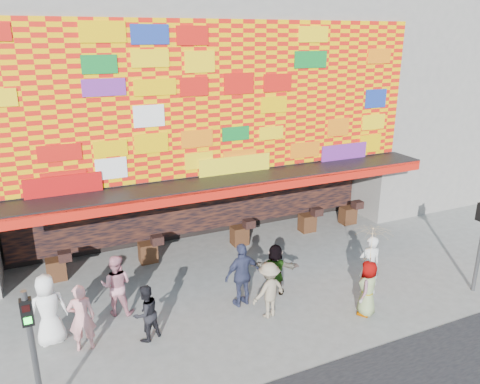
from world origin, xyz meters
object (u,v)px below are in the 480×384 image
(ped_d, at_px, (269,290))
(ped_e, at_px, (242,275))
(parasol, at_px, (372,243))
(ped_h, at_px, (369,265))
(ped_a, at_px, (48,310))
(ped_i, at_px, (116,285))
(ped_b, at_px, (82,318))
(ped_f, at_px, (275,269))
(ped_g, at_px, (368,288))
(ped_c, at_px, (146,313))
(signal_left, at_px, (32,343))

(ped_d, relative_size, ped_e, 0.84)
(ped_e, relative_size, parasol, 1.01)
(ped_h, xyz_separation_m, parasol, (-0.77, -0.88, 1.24))
(ped_a, distance_m, parasol, 8.59)
(ped_a, bearing_deg, ped_e, 170.61)
(ped_a, xyz_separation_m, ped_i, (1.81, 0.65, -0.06))
(ped_b, xyz_separation_m, ped_i, (1.08, 1.26, -0.01))
(ped_i, height_order, parasol, parasol)
(ped_h, height_order, ped_i, ped_h)
(ped_f, bearing_deg, ped_g, 158.24)
(ped_c, height_order, ped_f, ped_f)
(ped_h, bearing_deg, ped_a, 0.15)
(ped_a, height_order, ped_d, ped_a)
(ped_a, height_order, ped_c, ped_a)
(ped_c, bearing_deg, signal_left, 10.94)
(ped_b, bearing_deg, ped_h, -178.10)
(ped_b, bearing_deg, ped_i, -123.10)
(ped_f, distance_m, ped_h, 2.85)
(ped_b, height_order, ped_f, ped_b)
(ped_b, distance_m, ped_d, 4.94)
(ped_g, bearing_deg, ped_i, -64.06)
(signal_left, distance_m, ped_c, 3.33)
(ped_c, xyz_separation_m, ped_i, (-0.45, 1.52, 0.13))
(ped_a, height_order, ped_e, ped_e)
(ped_h, bearing_deg, parasol, 57.96)
(signal_left, bearing_deg, ped_g, 2.40)
(ped_g, bearing_deg, signal_left, -36.88)
(ped_b, distance_m, parasol, 7.76)
(ped_a, relative_size, parasol, 1.00)
(ped_i, bearing_deg, ped_d, 177.78)
(ped_b, height_order, ped_e, ped_e)
(ped_i, bearing_deg, ped_a, 43.90)
(parasol, bearing_deg, signal_left, -177.60)
(ped_a, relative_size, ped_e, 0.99)
(ped_g, xyz_separation_m, parasol, (0.00, 0.00, 1.37))
(ped_g, bearing_deg, ped_f, -88.06)
(ped_b, distance_m, ped_f, 5.66)
(ped_a, relative_size, ped_b, 1.06)
(signal_left, relative_size, ped_f, 1.87)
(ped_c, distance_m, ped_f, 4.16)
(ped_e, xyz_separation_m, ped_g, (2.98, -1.90, -0.16))
(ped_a, xyz_separation_m, ped_d, (5.62, -1.25, -0.14))
(signal_left, bearing_deg, ped_b, 62.46)
(ped_a, distance_m, ped_h, 9.06)
(signal_left, relative_size, parasol, 1.56)
(ped_c, height_order, parasol, parasol)
(ped_g, relative_size, parasol, 0.85)
(ped_c, bearing_deg, ped_h, 151.86)
(ped_c, relative_size, ped_g, 0.95)
(ped_d, distance_m, ped_f, 1.27)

